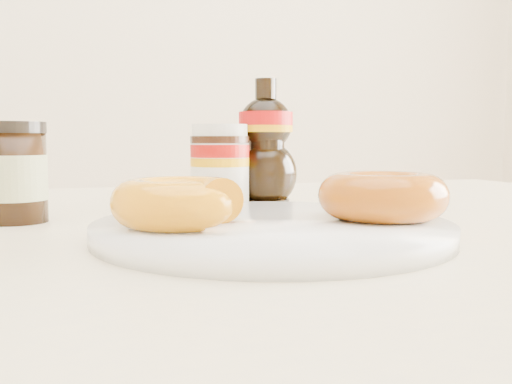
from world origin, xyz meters
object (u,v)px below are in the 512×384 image
object	(u,v)px
dining_table	(173,301)
nutella_jar	(220,163)
donut_whole	(383,196)
syrup_bottle	(266,142)
dark_jar	(15,174)
plate	(272,229)
donut_bitten	(179,202)

from	to	relation	value
dining_table	nutella_jar	bearing A→B (deg)	55.49
donut_whole	syrup_bottle	size ratio (longest dim) A/B	0.70
donut_whole	dark_jar	xyz separation A→B (m)	(-0.32, 0.17, 0.01)
nutella_jar	dark_jar	size ratio (longest dim) A/B	1.01
dining_table	plate	xyz separation A→B (m)	(0.07, -0.12, 0.09)
dining_table	syrup_bottle	world-z (taller)	syrup_bottle
dining_table	dark_jar	distance (m)	0.21
donut_bitten	syrup_bottle	size ratio (longest dim) A/B	0.67
dining_table	nutella_jar	xyz separation A→B (m)	(0.07, 0.11, 0.14)
dining_table	syrup_bottle	xyz separation A→B (m)	(0.14, 0.13, 0.16)
dark_jar	dining_table	bearing A→B (deg)	-13.71
dining_table	nutella_jar	distance (m)	0.19
plate	dark_jar	bearing A→B (deg)	144.14
donut_whole	nutella_jar	distance (m)	0.26
plate	syrup_bottle	size ratio (longest dim) A/B	1.87
plate	donut_bitten	xyz separation A→B (m)	(-0.08, -0.01, 0.03)
nutella_jar	syrup_bottle	bearing A→B (deg)	18.16
dining_table	donut_whole	world-z (taller)	donut_whole
syrup_bottle	dark_jar	distance (m)	0.31
donut_whole	syrup_bottle	xyz separation A→B (m)	(-0.03, 0.26, 0.05)
dining_table	dark_jar	xyz separation A→B (m)	(-0.15, 0.04, 0.13)
nutella_jar	syrup_bottle	distance (m)	0.07
plate	donut_whole	xyz separation A→B (m)	(0.10, -0.01, 0.03)
plate	nutella_jar	distance (m)	0.23
plate	donut_whole	distance (m)	0.10
syrup_bottle	dining_table	bearing A→B (deg)	-137.30
plate	syrup_bottle	xyz separation A→B (m)	(0.07, 0.25, 0.07)
dining_table	donut_whole	distance (m)	0.24
plate	syrup_bottle	bearing A→B (deg)	74.39
donut_whole	dining_table	bearing A→B (deg)	140.85
dining_table	donut_bitten	distance (m)	0.18
donut_bitten	nutella_jar	size ratio (longest dim) A/B	1.06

